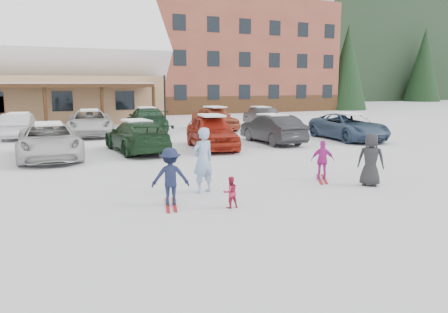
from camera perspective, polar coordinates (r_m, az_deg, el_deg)
name	(u,v)px	position (r m, az deg, el deg)	size (l,w,h in m)	color
ground	(229,201)	(11.34, 0.67, -5.85)	(160.00, 160.00, 0.00)	silver
forested_hillside	(47,1)	(96.39, -22.11, 18.32)	(300.00, 70.00, 38.00)	black
alpine_hotel	(204,34)	(51.82, -2.62, 15.66)	(31.48, 14.01, 21.48)	brown
lamp_post	(164,79)	(36.45, -7.80, 9.95)	(0.50, 0.25, 5.96)	black
conifer_1	(348,56)	(54.45, 15.86, 12.51)	(4.84, 4.84, 11.22)	black
conifer_3	(122,66)	(55.01, -13.16, 11.39)	(3.96, 3.96, 9.18)	black
conifer_4	(307,60)	(68.04, 10.82, 12.25)	(5.06, 5.06, 11.73)	black
adult_skier	(203,160)	(12.06, -2.78, -0.50)	(0.66, 0.44, 1.82)	#89A4C9
toddler_red	(230,192)	(10.65, 0.84, -4.69)	(0.38, 0.30, 0.78)	#B11F40
child_navy	(170,177)	(10.89, -7.02, -2.64)	(0.94, 0.54, 1.45)	#151C39
skis_child_navy	(171,204)	(11.06, -6.95, -6.24)	(0.20, 1.40, 0.03)	#A2171C
child_magenta	(323,160)	(14.07, 12.76, -0.50)	(0.73, 0.30, 1.24)	#C02598
skis_child_magenta	(322,179)	(14.18, 12.67, -2.91)	(0.20, 1.40, 0.03)	#A2171C
bystander_dark	(371,160)	(13.60, 18.63, -0.38)	(0.77, 0.50, 1.58)	black
parked_car_2	(49,141)	(19.00, -21.85, 1.89)	(2.39, 5.18, 1.44)	silver
parked_car_3	(137,136)	(19.77, -11.32, 2.61)	(1.98, 4.87, 1.41)	#17311A
parked_car_4	(212,132)	(20.46, -1.63, 3.23)	(1.85, 4.60, 1.57)	#A32414
parked_car_5	(272,129)	(22.48, 6.33, 3.60)	(1.54, 4.43, 1.46)	black
parked_car_6	(348,127)	(24.68, 15.93, 3.77)	(2.36, 5.12, 1.42)	#324763
parked_car_9	(19,126)	(26.95, -25.22, 3.66)	(1.48, 4.25, 1.40)	silver
parked_car_10	(90,123)	(26.82, -17.11, 4.23)	(2.51, 5.43, 1.51)	silver
parked_car_11	(147,120)	(28.21, -10.04, 4.76)	(2.15, 5.29, 1.54)	#1C3E26
parked_car_12	(215,118)	(28.99, -1.20, 5.02)	(1.80, 4.48, 1.53)	#AB4C2E
parked_car_13	(261,117)	(31.52, 4.82, 5.21)	(1.47, 4.22, 1.39)	black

